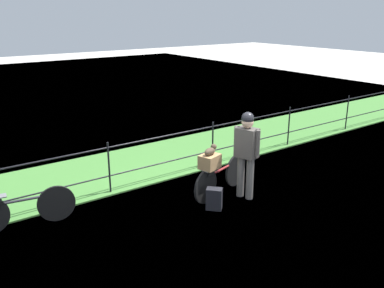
% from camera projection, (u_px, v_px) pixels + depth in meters
% --- Properties ---
extents(ground_plane, '(60.00, 60.00, 0.00)m').
position_uv_depth(ground_plane, '(220.00, 210.00, 7.50)').
color(ground_plane, beige).
extents(grass_strip, '(27.00, 2.40, 0.03)m').
position_uv_depth(grass_strip, '(141.00, 164.00, 9.72)').
color(grass_strip, '#478438').
rests_on(grass_strip, ground).
extents(harbor_water, '(30.00, 30.00, 0.00)m').
position_uv_depth(harbor_water, '(43.00, 108.00, 15.37)').
color(harbor_water, slate).
rests_on(harbor_water, ground).
extents(iron_fence, '(18.04, 0.04, 1.05)m').
position_uv_depth(iron_fence, '(165.00, 151.00, 8.71)').
color(iron_fence, black).
rests_on(iron_fence, ground).
extents(bicycle_main, '(1.62, 0.51, 0.65)m').
position_uv_depth(bicycle_main, '(221.00, 177.00, 8.04)').
color(bicycle_main, black).
rests_on(bicycle_main, ground).
extents(wooden_crate, '(0.43, 0.38, 0.26)m').
position_uv_depth(wooden_crate, '(210.00, 162.00, 7.62)').
color(wooden_crate, '#A87F51').
rests_on(wooden_crate, bicycle_main).
extents(terrier_dog, '(0.32, 0.21, 0.18)m').
position_uv_depth(terrier_dog, '(211.00, 150.00, 7.58)').
color(terrier_dog, '#4C3D2D').
rests_on(terrier_dog, wooden_crate).
extents(cyclist_person, '(0.36, 0.52, 1.68)m').
position_uv_depth(cyclist_person, '(246.00, 148.00, 7.70)').
color(cyclist_person, slate).
rests_on(cyclist_person, ground).
extents(backpack_on_paving, '(0.32, 0.33, 0.40)m').
position_uv_depth(backpack_on_paving, '(214.00, 199.00, 7.46)').
color(backpack_on_paving, black).
rests_on(backpack_on_paving, ground).
extents(bicycle_parked, '(1.66, 0.34, 0.63)m').
position_uv_depth(bicycle_parked, '(22.00, 209.00, 6.78)').
color(bicycle_parked, black).
rests_on(bicycle_parked, ground).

